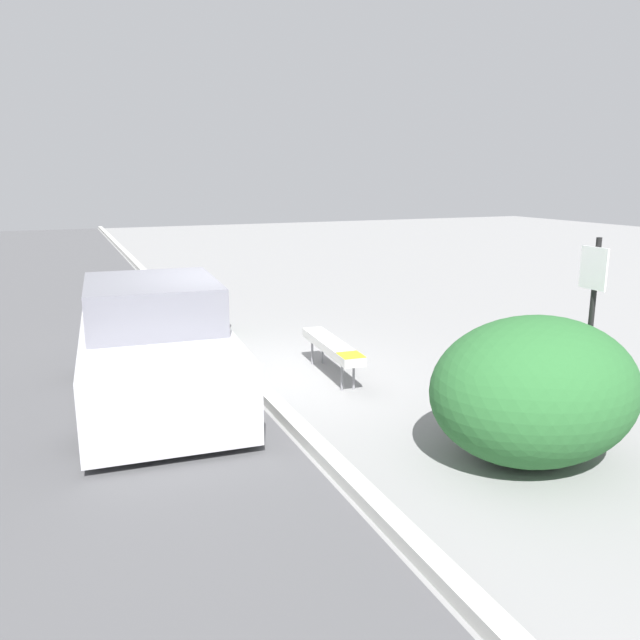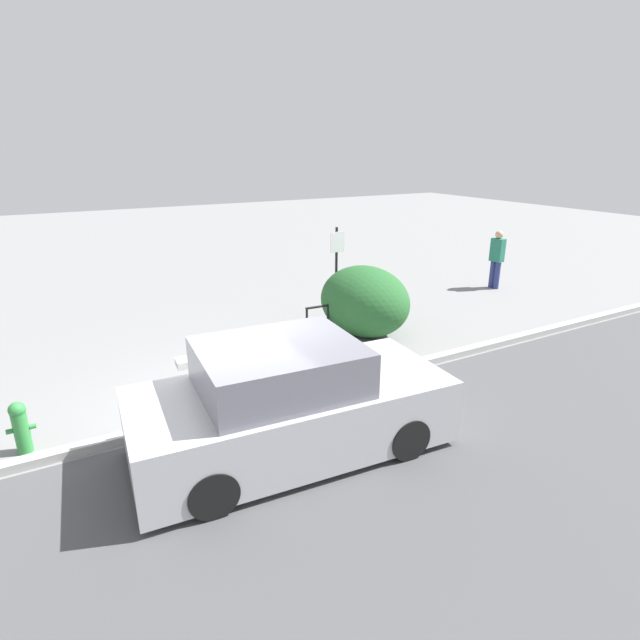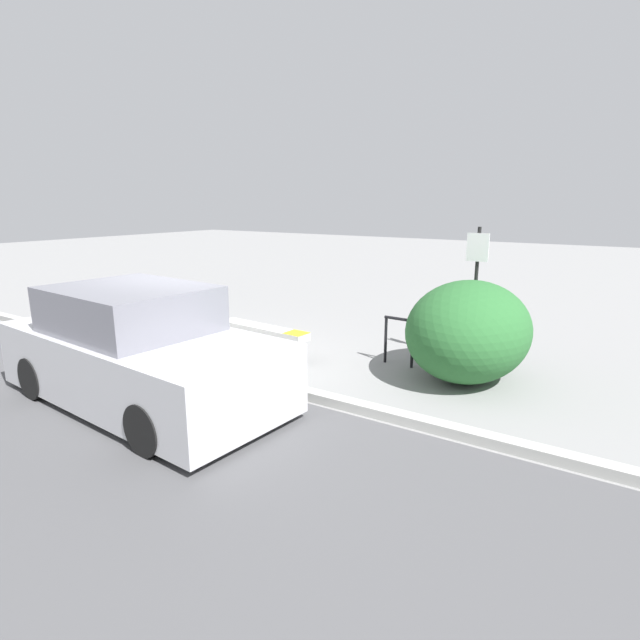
% 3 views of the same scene
% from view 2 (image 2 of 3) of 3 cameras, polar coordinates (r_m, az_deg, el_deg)
% --- Properties ---
extents(ground_plane, '(60.00, 60.00, 0.00)m').
position_cam_2_polar(ground_plane, '(8.19, -9.51, -10.43)').
color(ground_plane, gray).
extents(curb, '(60.00, 0.20, 0.13)m').
position_cam_2_polar(curb, '(8.16, -9.54, -10.03)').
color(curb, '#A8A8A3').
rests_on(curb, ground_plane).
extents(bench, '(1.92, 0.45, 0.54)m').
position_cam_2_polar(bench, '(9.14, -10.17, -3.98)').
color(bench, gray).
rests_on(bench, ground_plane).
extents(bike_rack, '(0.55, 0.08, 0.83)m').
position_cam_2_polar(bike_rack, '(10.67, -0.29, -0.01)').
color(bike_rack, black).
rests_on(bike_rack, ground_plane).
extents(sign_post, '(0.36, 0.08, 2.30)m').
position_cam_2_polar(sign_post, '(11.59, 1.91, 6.07)').
color(sign_post, black).
rests_on(sign_post, ground_plane).
extents(fire_hydrant, '(0.36, 0.22, 0.77)m').
position_cam_2_polar(fire_hydrant, '(8.07, -31.03, -10.32)').
color(fire_hydrant, '#338C3F').
rests_on(fire_hydrant, ground_plane).
extents(shrub_hedge, '(1.82, 2.28, 1.55)m').
position_cam_2_polar(shrub_hedge, '(11.13, 5.10, 2.18)').
color(shrub_hedge, '#28602D').
rests_on(shrub_hedge, ground_plane).
extents(pedestrian, '(0.24, 0.40, 1.72)m').
position_cam_2_polar(pedestrian, '(15.70, 19.53, 6.72)').
color(pedestrian, navy).
rests_on(pedestrian, ground_plane).
extents(parked_car_near, '(4.39, 2.14, 1.60)m').
position_cam_2_polar(parked_car_near, '(6.87, -3.51, -9.62)').
color(parked_car_near, black).
rests_on(parked_car_near, ground_plane).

